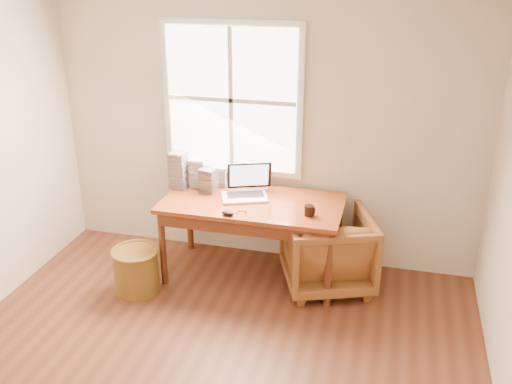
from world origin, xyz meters
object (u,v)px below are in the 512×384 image
wicker_stool (137,271)px  desk (253,203)px  cd_stack_a (197,173)px  coffee_mug (309,210)px  armchair (327,250)px  laptop (244,182)px

wicker_stool → desk: bearing=29.2°
wicker_stool → cd_stack_a: cd_stack_a is taller
coffee_mug → cd_stack_a: size_ratio=0.33×
wicker_stool → armchair: bearing=17.8°
laptop → wicker_stool: bearing=-166.8°
armchair → cd_stack_a: bearing=-30.1°
armchair → wicker_stool: bearing=-2.8°
laptop → armchair: bearing=-24.5°
laptop → cd_stack_a: 0.53m
desk → coffee_mug: coffee_mug is taller
cd_stack_a → wicker_stool: bearing=-114.6°
armchair → laptop: size_ratio=1.77×
desk → armchair: size_ratio=2.08×
desk → wicker_stool: desk is taller
coffee_mug → cd_stack_a: (-1.12, 0.38, 0.09)m
desk → coffee_mug: size_ratio=17.75×
desk → armchair: 0.78m
desk → laptop: 0.20m
desk → coffee_mug: bearing=-17.5°
wicker_stool → coffee_mug: size_ratio=4.36×
laptop → coffee_mug: size_ratio=4.80×
desk → armchair: desk is taller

